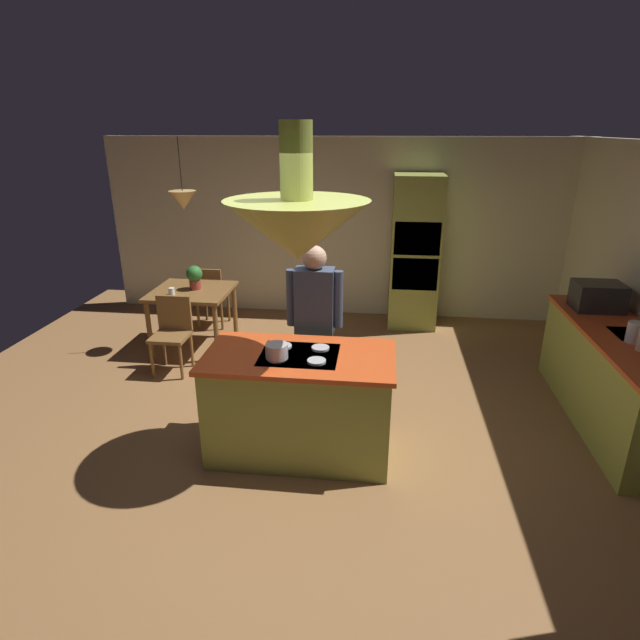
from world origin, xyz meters
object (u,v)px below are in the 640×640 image
object	(u,v)px
microwave_on_counter	(598,296)
canister_tea	(635,332)
oven_tower	(415,253)
dining_table	(192,298)
person_at_island	(315,320)
chair_facing_island	(172,329)
chair_by_back_wall	(210,293)
potted_plant_on_table	(194,276)
cup_on_table	(172,291)
cooking_pot_on_cooktop	(277,351)
kitchen_island	(300,403)

from	to	relation	value
microwave_on_counter	canister_tea	bearing A→B (deg)	-90.00
oven_tower	dining_table	size ratio (longest dim) A/B	2.18
person_at_island	chair_facing_island	world-z (taller)	person_at_island
chair_by_back_wall	chair_facing_island	bearing A→B (deg)	90.00
person_at_island	chair_by_back_wall	bearing A→B (deg)	129.72
chair_by_back_wall	potted_plant_on_table	bearing A→B (deg)	93.55
microwave_on_counter	cup_on_table	bearing A→B (deg)	175.11
canister_tea	potted_plant_on_table	bearing A→B (deg)	161.18
chair_by_back_wall	cup_on_table	distance (m)	0.98
cup_on_table	canister_tea	xyz separation A→B (m)	(4.70, -1.26, 0.20)
person_at_island	microwave_on_counter	xyz separation A→B (m)	(2.80, 0.77, 0.10)
oven_tower	cooking_pot_on_cooktop	distance (m)	3.60
oven_tower	microwave_on_counter	xyz separation A→B (m)	(1.74, -1.78, 0.01)
canister_tea	microwave_on_counter	distance (m)	0.86
person_at_island	chair_by_back_wall	distance (m)	2.76
oven_tower	cup_on_table	world-z (taller)	oven_tower
cooking_pot_on_cooktop	cup_on_table	bearing A→B (deg)	130.39
dining_table	cup_on_table	size ratio (longest dim) A/B	10.65
dining_table	canister_tea	world-z (taller)	canister_tea
potted_plant_on_table	microwave_on_counter	distance (m)	4.55
chair_facing_island	cup_on_table	bearing A→B (deg)	109.40
kitchen_island	oven_tower	size ratio (longest dim) A/B	0.75
dining_table	potted_plant_on_table	distance (m)	0.28
canister_tea	microwave_on_counter	world-z (taller)	microwave_on_counter
chair_by_back_wall	cup_on_table	bearing A→B (deg)	80.13
oven_tower	cup_on_table	bearing A→B (deg)	-155.08
chair_by_back_wall	potted_plant_on_table	world-z (taller)	potted_plant_on_table
kitchen_island	dining_table	size ratio (longest dim) A/B	1.64
kitchen_island	cooking_pot_on_cooktop	xyz separation A→B (m)	(-0.16, -0.13, 0.53)
microwave_on_counter	dining_table	bearing A→B (deg)	172.05
cup_on_table	microwave_on_counter	xyz separation A→B (m)	(4.70, -0.40, 0.25)
potted_plant_on_table	microwave_on_counter	world-z (taller)	microwave_on_counter
chair_by_back_wall	potted_plant_on_table	distance (m)	0.78
person_at_island	cup_on_table	size ratio (longest dim) A/B	18.59
cup_on_table	chair_facing_island	bearing A→B (deg)	-70.60
chair_by_back_wall	cooking_pot_on_cooktop	distance (m)	3.33
potted_plant_on_table	microwave_on_counter	xyz separation A→B (m)	(4.50, -0.67, 0.13)
dining_table	potted_plant_on_table	xyz separation A→B (m)	(0.04, 0.04, 0.27)
oven_tower	potted_plant_on_table	xyz separation A→B (m)	(-2.76, -1.10, -0.12)
oven_tower	kitchen_island	bearing A→B (deg)	-108.74
oven_tower	chair_by_back_wall	distance (m)	2.89
kitchen_island	canister_tea	size ratio (longest dim) A/B	8.63
person_at_island	chair_facing_island	size ratio (longest dim) A/B	1.92
cup_on_table	canister_tea	size ratio (longest dim) A/B	0.49
person_at_island	chair_by_back_wall	size ratio (longest dim) A/B	1.92
oven_tower	canister_tea	bearing A→B (deg)	-56.59
oven_tower	potted_plant_on_table	distance (m)	2.97
oven_tower	person_at_island	bearing A→B (deg)	-112.63
oven_tower	person_at_island	size ratio (longest dim) A/B	1.25
kitchen_island	chair_facing_island	size ratio (longest dim) A/B	1.81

